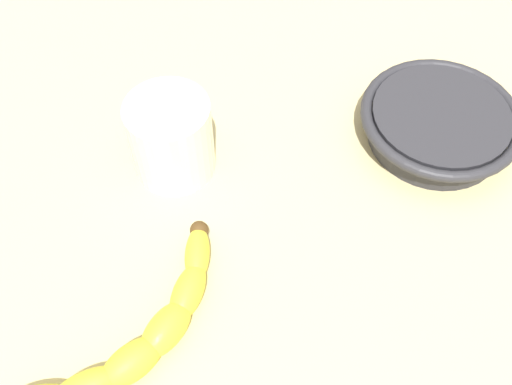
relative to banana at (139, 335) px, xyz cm
name	(u,v)px	position (x,y,z in cm)	size (l,w,h in cm)	color
wooden_tabletop	(259,234)	(1.95, -15.29, -3.01)	(120.00, 120.00, 3.00)	#D1C085
banana	(139,335)	(0.00, 0.00, 0.00)	(8.89, 23.06, 3.03)	yellow
smoothie_glass	(171,139)	(13.25, -13.85, 2.75)	(8.23, 8.23, 8.68)	silver
ceramic_bowl	(439,123)	(-2.29, -36.82, 0.84)	(16.71, 16.71, 3.90)	#2D2D33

